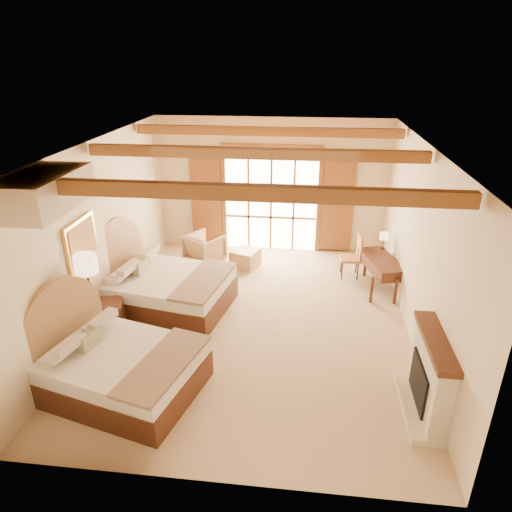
# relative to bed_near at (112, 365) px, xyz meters

# --- Properties ---
(floor) EXTENTS (7.00, 7.00, 0.00)m
(floor) POSITION_rel_bed_near_xyz_m (1.82, 2.08, -0.42)
(floor) COLOR tan
(floor) RESTS_ON ground
(wall_back) EXTENTS (5.50, 0.00, 5.50)m
(wall_back) POSITION_rel_bed_near_xyz_m (1.82, 5.58, 1.18)
(wall_back) COLOR beige
(wall_back) RESTS_ON ground
(wall_left) EXTENTS (0.00, 7.00, 7.00)m
(wall_left) POSITION_rel_bed_near_xyz_m (-0.93, 2.08, 1.18)
(wall_left) COLOR beige
(wall_left) RESTS_ON ground
(wall_right) EXTENTS (0.00, 7.00, 7.00)m
(wall_right) POSITION_rel_bed_near_xyz_m (4.57, 2.08, 1.18)
(wall_right) COLOR beige
(wall_right) RESTS_ON ground
(ceiling) EXTENTS (7.00, 7.00, 0.00)m
(ceiling) POSITION_rel_bed_near_xyz_m (1.82, 2.08, 2.78)
(ceiling) COLOR #B06A35
(ceiling) RESTS_ON ground
(ceiling_beams) EXTENTS (5.39, 4.60, 0.18)m
(ceiling_beams) POSITION_rel_bed_near_xyz_m (1.82, 2.08, 2.66)
(ceiling_beams) COLOR brown
(ceiling_beams) RESTS_ON ceiling
(french_doors) EXTENTS (3.95, 0.08, 2.60)m
(french_doors) POSITION_rel_bed_near_xyz_m (1.82, 5.52, 0.83)
(french_doors) COLOR white
(french_doors) RESTS_ON ground
(fireplace) EXTENTS (0.46, 1.40, 1.16)m
(fireplace) POSITION_rel_bed_near_xyz_m (4.42, 0.08, 0.09)
(fireplace) COLOR beige
(fireplace) RESTS_ON ground
(painting) EXTENTS (0.06, 0.95, 0.75)m
(painting) POSITION_rel_bed_near_xyz_m (-0.88, 1.33, 1.33)
(painting) COLOR gold
(painting) RESTS_ON wall_left
(canopy_valance) EXTENTS (0.70, 1.40, 0.45)m
(canopy_valance) POSITION_rel_bed_near_xyz_m (-0.58, 0.08, 2.53)
(canopy_valance) COLOR beige
(canopy_valance) RESTS_ON ceiling
(bed_near) EXTENTS (2.49, 2.07, 1.39)m
(bed_near) POSITION_rel_bed_near_xyz_m (0.00, 0.00, 0.00)
(bed_near) COLOR #4E2819
(bed_near) RESTS_ON floor
(bed_far) EXTENTS (2.53, 2.07, 1.48)m
(bed_far) POSITION_rel_bed_near_xyz_m (-0.04, 2.40, 0.03)
(bed_far) COLOR #4E2819
(bed_far) RESTS_ON floor
(nightstand) EXTENTS (0.63, 0.63, 0.60)m
(nightstand) POSITION_rel_bed_near_xyz_m (-0.65, 1.41, -0.12)
(nightstand) COLOR #4E2819
(nightstand) RESTS_ON floor
(floor_lamp) EXTENTS (0.36, 0.36, 1.68)m
(floor_lamp) POSITION_rel_bed_near_xyz_m (-0.68, 0.98, 1.01)
(floor_lamp) COLOR #342718
(floor_lamp) RESTS_ON floor
(armchair) EXTENTS (1.05, 1.06, 0.71)m
(armchair) POSITION_rel_bed_near_xyz_m (0.37, 4.48, -0.07)
(armchair) COLOR #A67B57
(armchair) RESTS_ON floor
(ottoman) EXTENTS (0.72, 0.72, 0.40)m
(ottoman) POSITION_rel_bed_near_xyz_m (1.34, 4.40, -0.22)
(ottoman) COLOR #A07645
(ottoman) RESTS_ON floor
(desk) EXTENTS (0.88, 1.38, 0.69)m
(desk) POSITION_rel_bed_near_xyz_m (4.26, 3.62, -0.05)
(desk) COLOR #4E2819
(desk) RESTS_ON floor
(desk_chair) EXTENTS (0.46, 0.46, 0.95)m
(desk_chair) POSITION_rel_bed_near_xyz_m (3.70, 4.16, -0.12)
(desk_chair) COLOR #A87939
(desk_chair) RESTS_ON floor
(desk_lamp) EXTENTS (0.18, 0.18, 0.36)m
(desk_lamp) POSITION_rel_bed_near_xyz_m (4.34, 4.15, 0.54)
(desk_lamp) COLOR #342718
(desk_lamp) RESTS_ON desk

